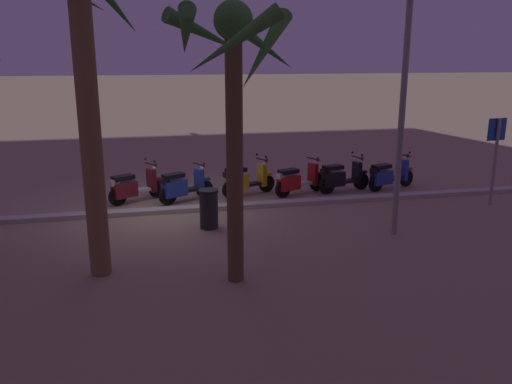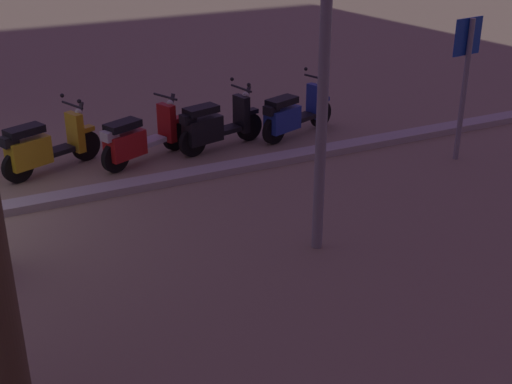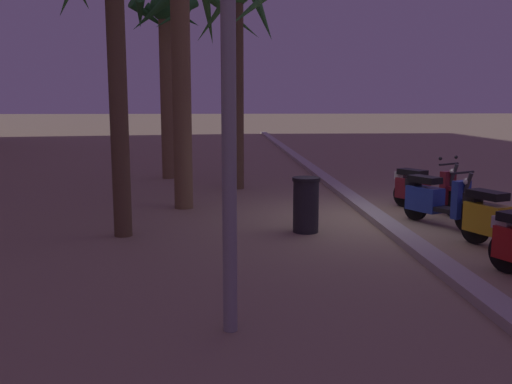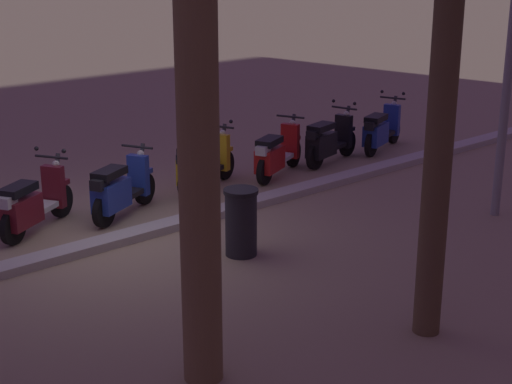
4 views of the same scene
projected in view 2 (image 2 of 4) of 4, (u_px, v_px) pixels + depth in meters
scooter_blue_gap_after_mid at (293, 114)px, 12.96m from camera, size 1.76×0.84×1.17m
scooter_black_far_back at (215, 125)px, 12.34m from camera, size 1.75×0.72×1.17m
scooter_red_mid_centre at (139, 138)px, 11.77m from camera, size 1.74×0.93×1.04m
scooter_yellow_lead_nearest at (44, 147)px, 11.35m from camera, size 1.72×0.88×1.17m
crossing_sign at (465, 73)px, 11.52m from camera, size 0.60×0.15×2.40m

